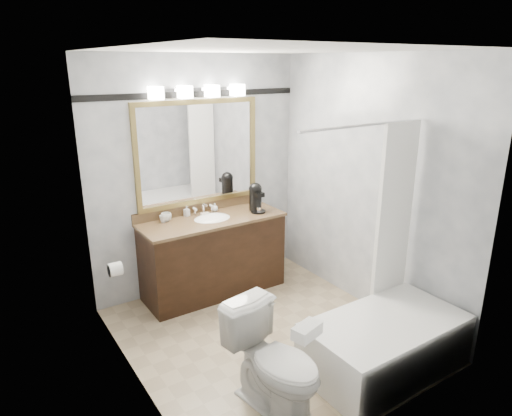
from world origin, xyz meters
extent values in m
cube|color=tan|center=(0.00, 0.00, -0.01)|extent=(2.40, 2.60, 0.01)
cube|color=white|center=(0.00, 0.00, 2.50)|extent=(2.40, 2.60, 0.01)
cube|color=silver|center=(0.00, 1.30, 1.25)|extent=(2.40, 0.01, 2.50)
cube|color=silver|center=(0.00, -1.30, 1.25)|extent=(2.40, 0.01, 2.50)
cube|color=silver|center=(-1.20, 0.00, 1.25)|extent=(0.01, 2.60, 2.50)
cube|color=silver|center=(1.20, 0.00, 1.25)|extent=(0.01, 2.60, 2.50)
cube|color=black|center=(0.00, 1.01, 0.41)|extent=(1.50, 0.55, 0.82)
cube|color=olive|center=(0.00, 1.01, 0.83)|extent=(1.53, 0.58, 0.03)
cube|color=olive|center=(0.00, 1.29, 0.90)|extent=(1.53, 0.03, 0.10)
ellipsoid|color=white|center=(0.00, 1.01, 0.82)|extent=(0.44, 0.34, 0.14)
cube|color=olive|center=(0.00, 1.28, 2.02)|extent=(1.40, 0.04, 0.05)
cube|color=olive|center=(0.00, 1.28, 0.97)|extent=(1.40, 0.04, 0.05)
cube|color=olive|center=(-0.68, 1.28, 1.50)|extent=(0.05, 0.04, 1.00)
cube|color=olive|center=(0.68, 1.28, 1.50)|extent=(0.05, 0.04, 1.00)
cube|color=white|center=(0.00, 1.29, 1.50)|extent=(1.30, 0.01, 1.00)
cube|color=silver|center=(0.00, 1.27, 2.15)|extent=(0.90, 0.05, 0.03)
cube|color=white|center=(-0.45, 1.22, 2.13)|extent=(0.12, 0.12, 0.12)
cube|color=white|center=(-0.15, 1.22, 2.13)|extent=(0.12, 0.12, 0.12)
cube|color=white|center=(0.15, 1.22, 2.13)|extent=(0.12, 0.12, 0.12)
cube|color=white|center=(0.45, 1.22, 2.13)|extent=(0.12, 0.12, 0.12)
cube|color=black|center=(0.00, 1.29, 2.10)|extent=(2.40, 0.01, 0.06)
cube|color=white|center=(0.53, -0.92, 0.23)|extent=(1.30, 0.72, 0.45)
cylinder|color=silver|center=(0.53, -0.54, 1.95)|extent=(1.30, 0.02, 0.02)
cube|color=white|center=(0.95, -0.55, 1.18)|extent=(0.40, 0.04, 1.55)
cylinder|color=white|center=(-1.14, 0.66, 0.70)|extent=(0.11, 0.12, 0.12)
imported|color=white|center=(-0.47, -0.79, 0.39)|extent=(0.56, 0.82, 0.77)
cube|color=white|center=(-0.47, -1.12, 0.81)|extent=(0.22, 0.16, 0.08)
cylinder|color=black|center=(0.51, 0.92, 0.86)|extent=(0.16, 0.16, 0.02)
cylinder|color=black|center=(0.51, 0.97, 0.98)|extent=(0.14, 0.14, 0.24)
sphere|color=black|center=(0.51, 0.97, 1.10)|extent=(0.14, 0.14, 0.14)
cube|color=black|center=(0.51, 0.90, 1.06)|extent=(0.09, 0.09, 0.05)
cylinder|color=silver|center=(0.51, 0.90, 0.89)|extent=(0.05, 0.05, 0.05)
imported|color=white|center=(-0.43, 1.20, 0.89)|extent=(0.12, 0.12, 0.09)
imported|color=white|center=(-0.47, 1.18, 0.89)|extent=(0.10, 0.10, 0.07)
imported|color=white|center=(-0.19, 1.23, 0.91)|extent=(0.06, 0.06, 0.11)
imported|color=white|center=(0.14, 1.21, 0.90)|extent=(0.09, 0.09, 0.09)
cube|color=beige|center=(-0.02, 1.13, 0.86)|extent=(0.10, 0.06, 0.03)
camera|label=1|loc=(-2.09, -3.01, 2.41)|focal=32.00mm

